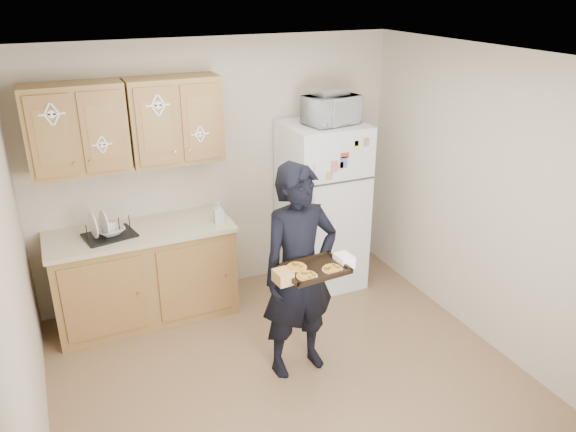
{
  "coord_description": "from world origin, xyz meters",
  "views": [
    {
      "loc": [
        -1.5,
        -3.22,
        2.96
      ],
      "look_at": [
        0.14,
        0.45,
        1.26
      ],
      "focal_mm": 35.0,
      "sensor_mm": 36.0,
      "label": 1
    }
  ],
  "objects_px": {
    "baking_tray": "(314,270)",
    "dish_rack": "(109,228)",
    "refrigerator": "(322,206)",
    "microwave": "(331,110)",
    "person": "(299,272)"
  },
  "relations": [
    {
      "from": "baking_tray",
      "to": "dish_rack",
      "type": "bearing_deg",
      "value": 124.25
    },
    {
      "from": "refrigerator",
      "to": "microwave",
      "type": "bearing_deg",
      "value": -47.09
    },
    {
      "from": "person",
      "to": "microwave",
      "type": "xyz_separation_m",
      "value": [
        0.86,
        1.15,
        0.96
      ]
    },
    {
      "from": "refrigerator",
      "to": "baking_tray",
      "type": "height_order",
      "value": "refrigerator"
    },
    {
      "from": "person",
      "to": "dish_rack",
      "type": "height_order",
      "value": "person"
    },
    {
      "from": "person",
      "to": "microwave",
      "type": "bearing_deg",
      "value": 48.68
    },
    {
      "from": "refrigerator",
      "to": "person",
      "type": "distance_m",
      "value": 1.45
    },
    {
      "from": "person",
      "to": "dish_rack",
      "type": "distance_m",
      "value": 1.75
    },
    {
      "from": "refrigerator",
      "to": "baking_tray",
      "type": "bearing_deg",
      "value": -119.18
    },
    {
      "from": "person",
      "to": "dish_rack",
      "type": "relative_size",
      "value": 4.22
    },
    {
      "from": "person",
      "to": "dish_rack",
      "type": "bearing_deg",
      "value": 131.02
    },
    {
      "from": "person",
      "to": "baking_tray",
      "type": "bearing_deg",
      "value": -99.14
    },
    {
      "from": "dish_rack",
      "to": "person",
      "type": "bearing_deg",
      "value": -44.41
    },
    {
      "from": "person",
      "to": "baking_tray",
      "type": "xyz_separation_m",
      "value": [
        -0.02,
        -0.3,
        0.18
      ]
    },
    {
      "from": "microwave",
      "to": "dish_rack",
      "type": "relative_size",
      "value": 1.18
    }
  ]
}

